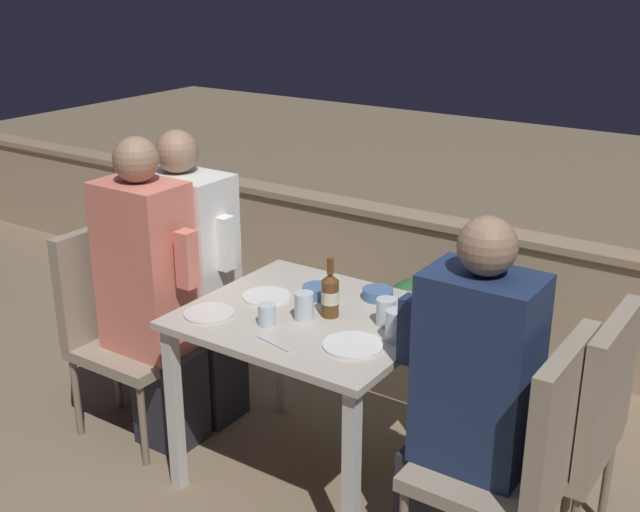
# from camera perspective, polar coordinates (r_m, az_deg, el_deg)

# --- Properties ---
(ground_plane) EXTENTS (16.00, 16.00, 0.00)m
(ground_plane) POSITION_cam_1_polar(r_m,az_deg,el_deg) (3.50, -0.58, -15.28)
(ground_plane) COLOR #847056
(parapet_wall) EXTENTS (9.00, 0.18, 0.70)m
(parapet_wall) POSITION_cam_1_polar(r_m,az_deg,el_deg) (4.51, 10.41, -1.96)
(parapet_wall) COLOR tan
(parapet_wall) RESTS_ON ground_plane
(dining_table) EXTENTS (0.93, 0.82, 0.75)m
(dining_table) POSITION_cam_1_polar(r_m,az_deg,el_deg) (3.17, -0.63, -5.81)
(dining_table) COLOR #BCB2A3
(dining_table) RESTS_ON ground_plane
(planter_hedge) EXTENTS (0.72, 0.47, 0.57)m
(planter_hedge) POSITION_cam_1_polar(r_m,az_deg,el_deg) (3.96, 9.24, -5.69)
(planter_hedge) COLOR brown
(planter_hedge) RESTS_ON ground_plane
(chair_left_near) EXTENTS (0.48, 0.48, 0.94)m
(chair_left_near) POSITION_cam_1_polar(r_m,az_deg,el_deg) (3.71, -14.03, -4.05)
(chair_left_near) COLOR gray
(chair_left_near) RESTS_ON ground_plane
(person_coral_top) EXTENTS (0.47, 0.26, 1.38)m
(person_coral_top) POSITION_cam_1_polar(r_m,az_deg,el_deg) (3.51, -11.91, -2.66)
(person_coral_top) COLOR #282833
(person_coral_top) RESTS_ON ground_plane
(chair_left_far) EXTENTS (0.48, 0.48, 0.94)m
(chair_left_far) POSITION_cam_1_polar(r_m,az_deg,el_deg) (3.90, -11.46, -2.65)
(chair_left_far) COLOR gray
(chair_left_far) RESTS_ON ground_plane
(person_white_polo) EXTENTS (0.52, 0.26, 1.36)m
(person_white_polo) POSITION_cam_1_polar(r_m,az_deg,el_deg) (3.71, -9.29, -1.54)
(person_white_polo) COLOR #282833
(person_white_polo) RESTS_ON ground_plane
(chair_right_near) EXTENTS (0.48, 0.48, 0.94)m
(chair_right_near) POSITION_cam_1_polar(r_m,az_deg,el_deg) (2.76, 14.40, -13.19)
(chair_right_near) COLOR gray
(chair_right_near) RESTS_ON ground_plane
(person_navy_jumper) EXTENTS (0.47, 0.26, 1.31)m
(person_navy_jumper) POSITION_cam_1_polar(r_m,az_deg,el_deg) (2.76, 10.42, -10.05)
(person_navy_jumper) COLOR #282833
(person_navy_jumper) RESTS_ON ground_plane
(chair_right_far) EXTENTS (0.48, 0.48, 0.94)m
(chair_right_far) POSITION_cam_1_polar(r_m,az_deg,el_deg) (2.98, 17.60, -10.80)
(chair_right_far) COLOR gray
(chair_right_far) RESTS_ON ground_plane
(beer_bottle) EXTENTS (0.07, 0.07, 0.24)m
(beer_bottle) POSITION_cam_1_polar(r_m,az_deg,el_deg) (3.07, 0.73, -2.75)
(beer_bottle) COLOR brown
(beer_bottle) RESTS_ON dining_table
(plate_0) EXTENTS (0.20, 0.20, 0.01)m
(plate_0) POSITION_cam_1_polar(r_m,az_deg,el_deg) (3.15, -7.89, -4.06)
(plate_0) COLOR silver
(plate_0) RESTS_ON dining_table
(plate_1) EXTENTS (0.20, 0.20, 0.01)m
(plate_1) POSITION_cam_1_polar(r_m,az_deg,el_deg) (3.28, -3.83, -2.86)
(plate_1) COLOR white
(plate_1) RESTS_ON dining_table
(plate_2) EXTENTS (0.22, 0.22, 0.01)m
(plate_2) POSITION_cam_1_polar(r_m,az_deg,el_deg) (2.87, 2.34, -6.35)
(plate_2) COLOR white
(plate_2) RESTS_ON dining_table
(bowl_0) EXTENTS (0.13, 0.13, 0.04)m
(bowl_0) POSITION_cam_1_polar(r_m,az_deg,el_deg) (3.26, 4.13, -2.64)
(bowl_0) COLOR #4C709E
(bowl_0) RESTS_ON dining_table
(bowl_1) EXTENTS (0.13, 0.13, 0.05)m
(bowl_1) POSITION_cam_1_polar(r_m,az_deg,el_deg) (3.27, -0.14, -2.47)
(bowl_1) COLOR #4C709E
(bowl_1) RESTS_ON dining_table
(glass_cup_0) EXTENTS (0.07, 0.07, 0.11)m
(glass_cup_0) POSITION_cam_1_polar(r_m,az_deg,el_deg) (3.06, -1.14, -3.59)
(glass_cup_0) COLOR silver
(glass_cup_0) RESTS_ON dining_table
(glass_cup_1) EXTENTS (0.08, 0.08, 0.10)m
(glass_cup_1) POSITION_cam_1_polar(r_m,az_deg,el_deg) (3.03, 4.72, -3.98)
(glass_cup_1) COLOR silver
(glass_cup_1) RESTS_ON dining_table
(glass_cup_2) EXTENTS (0.07, 0.07, 0.08)m
(glass_cup_2) POSITION_cam_1_polar(r_m,az_deg,el_deg) (3.02, -3.80, -4.20)
(glass_cup_2) COLOR silver
(glass_cup_2) RESTS_ON dining_table
(glass_cup_3) EXTENTS (0.08, 0.08, 0.12)m
(glass_cup_3) POSITION_cam_1_polar(r_m,az_deg,el_deg) (2.90, 5.43, -4.96)
(glass_cup_3) COLOR silver
(glass_cup_3) RESTS_ON dining_table
(fork_0) EXTENTS (0.06, 0.17, 0.01)m
(fork_0) POSITION_cam_1_polar(r_m,az_deg,el_deg) (3.45, -0.45, -1.64)
(fork_0) COLOR silver
(fork_0) RESTS_ON dining_table
(fork_1) EXTENTS (0.17, 0.06, 0.01)m
(fork_1) POSITION_cam_1_polar(r_m,az_deg,el_deg) (2.89, -3.27, -6.22)
(fork_1) COLOR silver
(fork_1) RESTS_ON dining_table
(fork_2) EXTENTS (0.13, 0.14, 0.01)m
(fork_2) POSITION_cam_1_polar(r_m,az_deg,el_deg) (3.17, 6.31, -3.84)
(fork_2) COLOR silver
(fork_2) RESTS_ON dining_table
(potted_plant) EXTENTS (0.32, 0.32, 0.67)m
(potted_plant) POSITION_cam_1_polar(r_m,az_deg,el_deg) (4.39, -8.53, -1.71)
(potted_plant) COLOR #B2A899
(potted_plant) RESTS_ON ground_plane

